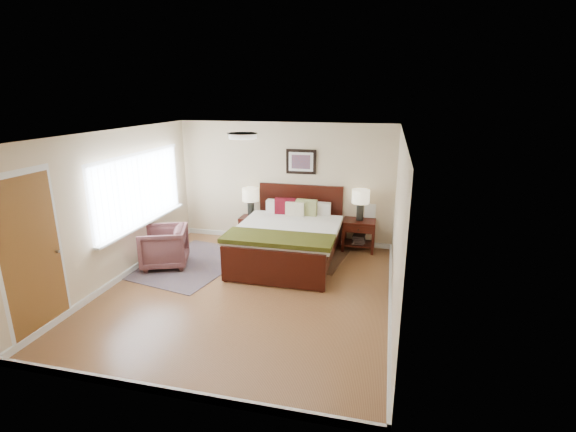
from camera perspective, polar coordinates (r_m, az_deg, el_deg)
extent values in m
plane|color=brown|center=(6.83, -5.58, -10.18)|extent=(5.00, 5.00, 0.00)
cube|color=beige|center=(8.69, -0.46, 4.49)|extent=(4.50, 0.04, 2.50)
cube|color=beige|center=(4.25, -17.20, -9.43)|extent=(4.50, 0.04, 2.50)
cube|color=beige|center=(7.41, -22.56, 1.09)|extent=(0.04, 5.00, 2.50)
cube|color=beige|center=(6.03, 14.74, -1.49)|extent=(0.04, 5.00, 2.50)
cube|color=white|center=(6.13, -6.24, 11.20)|extent=(4.50, 5.00, 0.02)
cube|color=silver|center=(7.92, -19.65, 3.45)|extent=(0.02, 2.72, 1.32)
cube|color=silver|center=(7.91, -19.56, 3.45)|extent=(0.01, 2.60, 1.20)
cube|color=silver|center=(8.05, -18.92, -0.93)|extent=(0.10, 2.72, 0.04)
cube|color=silver|center=(6.19, -31.66, -4.59)|extent=(0.01, 1.00, 2.18)
cube|color=brown|center=(6.19, -31.53, -4.95)|extent=(0.01, 0.90, 2.10)
cylinder|color=#999999|center=(6.44, -28.98, -4.26)|extent=(0.04, 0.04, 0.04)
cylinder|color=white|center=(6.14, -6.23, 10.83)|extent=(0.40, 0.40, 0.07)
cylinder|color=beige|center=(6.13, -6.24, 11.15)|extent=(0.44, 0.44, 0.01)
cube|color=#380F08|center=(8.73, 1.72, 0.37)|extent=(1.75, 0.06, 1.23)
cube|color=#380F08|center=(6.80, -2.18, -7.17)|extent=(1.75, 0.06, 0.61)
cube|color=#380F08|center=(8.01, -5.81, -3.34)|extent=(0.06, 2.20, 0.20)
cube|color=#380F08|center=(7.65, 6.13, -4.33)|extent=(0.06, 2.20, 0.20)
cube|color=silver|center=(7.74, 0.02, -2.86)|extent=(1.65, 2.18, 0.24)
cube|color=silver|center=(7.59, -0.16, -1.93)|extent=(1.83, 1.95, 0.11)
cube|color=#404113|center=(6.98, -1.42, -3.14)|extent=(1.87, 0.70, 0.08)
cube|color=silver|center=(8.54, -1.12, 1.23)|extent=(0.55, 0.18, 0.28)
cube|color=silver|center=(8.39, 3.96, 0.91)|extent=(0.55, 0.18, 0.28)
cube|color=#5B0A15|center=(8.38, -0.39, 1.25)|extent=(0.43, 0.17, 0.35)
cube|color=#888E52|center=(8.29, 2.55, 1.07)|extent=(0.42, 0.16, 0.35)
cube|color=beige|center=(8.26, 0.96, 0.87)|extent=(0.38, 0.13, 0.31)
cube|color=black|center=(8.51, 1.80, 7.44)|extent=(0.62, 0.03, 0.50)
cube|color=silver|center=(8.49, 1.78, 7.42)|extent=(0.50, 0.01, 0.38)
cube|color=#A52D23|center=(8.48, 1.76, 7.41)|extent=(0.38, 0.01, 0.28)
cube|color=#380F08|center=(8.85, -5.06, -0.28)|extent=(0.45, 0.41, 0.05)
cube|color=#380F08|center=(8.83, -6.59, -2.17)|extent=(0.05, 0.05, 0.50)
cube|color=#380F08|center=(8.71, -4.15, -2.37)|extent=(0.05, 0.05, 0.50)
cube|color=#380F08|center=(9.14, -5.85, -1.49)|extent=(0.05, 0.05, 0.50)
cube|color=#380F08|center=(9.03, -3.48, -1.68)|extent=(0.05, 0.05, 0.50)
cube|color=#380F08|center=(8.70, -5.44, -1.26)|extent=(0.39, 0.03, 0.14)
cube|color=#380F08|center=(8.40, 9.74, -0.73)|extent=(0.63, 0.48, 0.05)
cube|color=#380F08|center=(8.32, 7.56, -3.06)|extent=(0.05, 0.05, 0.58)
cube|color=#380F08|center=(8.29, 11.52, -3.34)|extent=(0.05, 0.05, 0.58)
cube|color=#380F08|center=(8.71, 7.86, -2.17)|extent=(0.05, 0.05, 0.58)
cube|color=#380F08|center=(8.68, 11.64, -2.43)|extent=(0.05, 0.05, 0.58)
cube|color=#380F08|center=(8.22, 9.60, -1.84)|extent=(0.57, 0.03, 0.14)
cube|color=#380F08|center=(8.55, 9.59, -3.71)|extent=(0.57, 0.42, 0.03)
cube|color=black|center=(8.54, 9.60, -3.52)|extent=(0.23, 0.30, 0.03)
cube|color=black|center=(8.52, 9.61, -3.30)|extent=(0.23, 0.30, 0.03)
cube|color=black|center=(8.51, 9.62, -3.08)|extent=(0.23, 0.30, 0.03)
cube|color=black|center=(8.50, 9.64, -2.85)|extent=(0.23, 0.30, 0.03)
cube|color=black|center=(8.49, 9.65, -2.63)|extent=(0.23, 0.30, 0.03)
cylinder|color=black|center=(8.79, -5.09, 0.91)|extent=(0.14, 0.14, 0.32)
cylinder|color=black|center=(8.75, -5.12, 2.05)|extent=(0.02, 0.02, 0.06)
cylinder|color=#F5E7BA|center=(8.71, -5.14, 2.94)|extent=(0.34, 0.34, 0.26)
cylinder|color=black|center=(8.35, 9.80, 0.52)|extent=(0.14, 0.14, 0.32)
cylinder|color=black|center=(8.30, 9.86, 1.71)|extent=(0.02, 0.02, 0.06)
cylinder|color=#F5E7BA|center=(8.26, 9.91, 2.65)|extent=(0.34, 0.34, 0.26)
imported|color=brown|center=(7.92, -16.59, -4.06)|extent=(1.04, 1.02, 0.74)
cube|color=#0E0F46|center=(8.00, -12.91, -6.37)|extent=(1.91, 2.40, 0.01)
cube|color=black|center=(8.07, 4.32, -5.77)|extent=(1.08, 1.46, 0.01)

